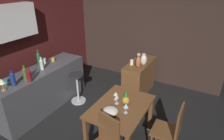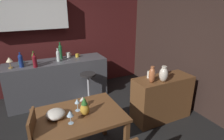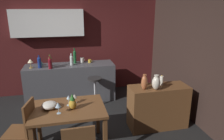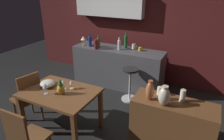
{
  "view_description": "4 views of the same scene",
  "coord_description": "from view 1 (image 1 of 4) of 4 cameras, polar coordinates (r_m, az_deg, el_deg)",
  "views": [
    {
      "loc": [
        -2.3,
        -1.58,
        2.61
      ],
      "look_at": [
        0.66,
        0.07,
        1.02
      ],
      "focal_mm": 31.47,
      "sensor_mm": 36.0,
      "label": 1
    },
    {
      "loc": [
        -0.46,
        -2.47,
        2.09
      ],
      "look_at": [
        0.79,
        0.09,
        1.05
      ],
      "focal_mm": 30.25,
      "sensor_mm": 36.0,
      "label": 2
    },
    {
      "loc": [
        0.09,
        -3.4,
        2.23
      ],
      "look_at": [
        0.92,
        0.3,
        1.07
      ],
      "focal_mm": 33.43,
      "sensor_mm": 36.0,
      "label": 3
    },
    {
      "loc": [
        2.01,
        -2.53,
        2.27
      ],
      "look_at": [
        0.69,
        0.11,
        1.01
      ],
      "focal_mm": 32.73,
      "sensor_mm": 36.0,
      "label": 4
    }
  ],
  "objects": [
    {
      "name": "cup_mustard",
      "position": [
        4.63,
        -16.74,
        2.96
      ],
      "size": [
        0.11,
        0.07,
        0.08
      ],
      "color": "gold",
      "rests_on": "kitchen_counter"
    },
    {
      "name": "wine_glass_right",
      "position": [
        3.0,
        4.08,
        -10.31
      ],
      "size": [
        0.08,
        0.08,
        0.17
      ],
      "color": "silver",
      "rests_on": "dining_table"
    },
    {
      "name": "wine_bottle_green",
      "position": [
        4.39,
        -20.5,
        3.03
      ],
      "size": [
        0.07,
        0.07,
        0.37
      ],
      "color": "#1E592D",
      "rests_on": "kitchen_counter"
    },
    {
      "name": "wine_bottle_olive",
      "position": [
        3.9,
        -23.97,
        -0.92
      ],
      "size": [
        0.08,
        0.08,
        0.29
      ],
      "color": "#475623",
      "rests_on": "kitchen_counter"
    },
    {
      "name": "counter_lamp",
      "position": [
        3.71,
        -29.39,
        -3.06
      ],
      "size": [
        0.12,
        0.12,
        0.21
      ],
      "color": "#A58447",
      "rests_on": "kitchen_counter"
    },
    {
      "name": "cup_teal",
      "position": [
        3.99,
        -28.43,
        -2.84
      ],
      "size": [
        0.12,
        0.08,
        0.08
      ],
      "color": "teal",
      "rests_on": "kitchen_counter"
    },
    {
      "name": "wall_kitchen_back",
      "position": [
        4.45,
        -28.41,
        6.54
      ],
      "size": [
        5.2,
        0.33,
        2.6
      ],
      "color": "#4C1919",
      "rests_on": "ground_plane"
    },
    {
      "name": "vase_copper",
      "position": [
        4.29,
        7.62,
        2.26
      ],
      "size": [
        0.11,
        0.11,
        0.28
      ],
      "color": "#B26038",
      "rests_on": "sideboard_cabinet"
    },
    {
      "name": "wine_bottle_clear",
      "position": [
        4.23,
        -19.79,
        1.72
      ],
      "size": [
        0.07,
        0.07,
        0.28
      ],
      "color": "silver",
      "rests_on": "kitchen_counter"
    },
    {
      "name": "vase_ceramic_ivory",
      "position": [
        4.45,
        9.17,
        2.95
      ],
      "size": [
        0.15,
        0.15,
        0.27
      ],
      "color": "beige",
      "rests_on": "sideboard_cabinet"
    },
    {
      "name": "cup_white",
      "position": [
        4.58,
        -19.19,
        2.56
      ],
      "size": [
        0.13,
        0.09,
        0.11
      ],
      "color": "white",
      "rests_on": "kitchen_counter"
    },
    {
      "name": "wine_bottle_cobalt",
      "position": [
        3.79,
        -26.88,
        -2.22
      ],
      "size": [
        0.08,
        0.08,
        0.29
      ],
      "color": "navy",
      "rests_on": "kitchen_counter"
    },
    {
      "name": "pillar_candle_tall",
      "position": [
        4.46,
        5.75,
        2.24
      ],
      "size": [
        0.07,
        0.07,
        0.14
      ],
      "color": "white",
      "rests_on": "sideboard_cabinet"
    },
    {
      "name": "fruit_bowl",
      "position": [
        3.02,
        -0.45,
        -11.85
      ],
      "size": [
        0.24,
        0.24,
        0.11
      ],
      "primitive_type": "ellipsoid",
      "color": "beige",
      "rests_on": "dining_table"
    },
    {
      "name": "dining_table",
      "position": [
        3.29,
        2.6,
        -11.68
      ],
      "size": [
        1.12,
        0.81,
        0.74
      ],
      "color": "brown",
      "rests_on": "ground_plane"
    },
    {
      "name": "ground_plane",
      "position": [
        3.82,
        -4.11,
        -17.96
      ],
      "size": [
        9.0,
        9.0,
        0.0
      ],
      "primitive_type": "plane",
      "color": "black"
    },
    {
      "name": "wine_glass_center",
      "position": [
        3.2,
        1.41,
        -7.79
      ],
      "size": [
        0.07,
        0.07,
        0.17
      ],
      "color": "silver",
      "rests_on": "dining_table"
    },
    {
      "name": "pillar_candle_short",
      "position": [
        4.71,
        7.71,
        3.74
      ],
      "size": [
        0.07,
        0.07,
        0.2
      ],
      "color": "white",
      "rests_on": "sideboard_cabinet"
    },
    {
      "name": "wall_side_right",
      "position": [
        5.36,
        7.83,
        10.86
      ],
      "size": [
        0.1,
        4.4,
        2.6
      ],
      "primitive_type": "cube",
      "color": "#33231E",
      "rests_on": "ground_plane"
    },
    {
      "name": "pineapple_centerpiece",
      "position": [
        3.2,
        4.04,
        -8.3
      ],
      "size": [
        0.12,
        0.12,
        0.25
      ],
      "color": "gold",
      "rests_on": "dining_table"
    },
    {
      "name": "wine_glass_left",
      "position": [
        3.31,
        1.11,
        -6.96
      ],
      "size": [
        0.08,
        0.08,
        0.15
      ],
      "color": "silver",
      "rests_on": "dining_table"
    },
    {
      "name": "chair_by_doorway",
      "position": [
        3.26,
        16.54,
        -16.23
      ],
      "size": [
        0.4,
        0.4,
        0.94
      ],
      "color": "brown",
      "rests_on": "ground_plane"
    },
    {
      "name": "kitchen_counter",
      "position": [
        4.48,
        -19.46,
        -5.21
      ],
      "size": [
        2.1,
        0.6,
        0.9
      ],
      "primitive_type": "cube",
      "color": "#4C4C51",
      "rests_on": "ground_plane"
    },
    {
      "name": "wine_bottle_ruby",
      "position": [
        3.82,
        -22.95,
        -1.35
      ],
      "size": [
        0.08,
        0.08,
        0.28
      ],
      "color": "maroon",
      "rests_on": "kitchen_counter"
    },
    {
      "name": "bar_stool",
      "position": [
        4.51,
        -9.99,
        -4.92
      ],
      "size": [
        0.34,
        0.34,
        0.71
      ],
      "color": "#262323",
      "rests_on": "ground_plane"
    },
    {
      "name": "sideboard_cabinet",
      "position": [
        4.82,
        7.9,
        -2.21
      ],
      "size": [
        1.1,
        0.44,
        0.82
      ],
      "primitive_type": "cube",
      "color": "brown",
      "rests_on": "ground_plane"
    }
  ]
}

